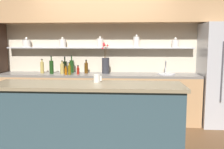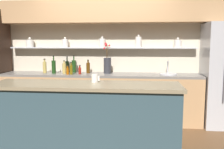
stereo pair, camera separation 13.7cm
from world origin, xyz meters
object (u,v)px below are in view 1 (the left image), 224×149
(bottle_wine_5, at_px, (65,67))
(refrigerator, at_px, (222,75))
(bottle_oil_1, at_px, (69,70))
(bottle_sauce_3, at_px, (78,71))
(bottle_spirit_8, at_px, (42,67))
(sink_fixture, at_px, (166,73))
(coffee_mug, at_px, (97,78))
(bottle_wine_2, at_px, (51,67))
(bottle_wine_4, at_px, (72,66))
(bottle_sauce_0, at_px, (66,71))
(bottle_spirit_6, at_px, (86,68))
(flower_vase, at_px, (106,65))
(bottle_spirit_7, at_px, (62,68))

(bottle_wine_5, bearing_deg, refrigerator, -3.87)
(refrigerator, distance_m, bottle_oil_1, 2.81)
(bottle_sauce_3, bearing_deg, bottle_spirit_8, 170.64)
(bottle_wine_5, bearing_deg, sink_fixture, -4.44)
(bottle_wine_5, bearing_deg, coffee_mug, -64.08)
(bottle_wine_2, bearing_deg, bottle_sauce_3, -5.66)
(refrigerator, height_order, bottle_sauce_3, refrigerator)
(bottle_spirit_8, bearing_deg, coffee_mug, -52.06)
(refrigerator, relative_size, bottle_wine_2, 5.43)
(refrigerator, relative_size, sink_fixture, 5.75)
(bottle_sauce_3, distance_m, coffee_mug, 1.61)
(bottle_oil_1, bearing_deg, bottle_wine_4, 95.15)
(bottle_wine_4, relative_size, coffee_mug, 3.32)
(coffee_mug, bearing_deg, bottle_sauce_0, 117.88)
(bottle_wine_2, bearing_deg, sink_fixture, 1.54)
(bottle_sauce_0, relative_size, bottle_wine_2, 0.50)
(bottle_oil_1, relative_size, bottle_wine_5, 0.74)
(bottle_wine_2, bearing_deg, coffee_mug, -55.70)
(sink_fixture, xyz_separation_m, bottle_oil_1, (-1.80, -0.17, 0.07))
(bottle_spirit_8, distance_m, coffee_mug, 2.07)
(bottle_spirit_6, distance_m, bottle_spirit_8, 0.85)
(refrigerator, xyz_separation_m, bottle_spirit_8, (-3.38, 0.06, 0.11))
(refrigerator, height_order, sink_fixture, refrigerator)
(refrigerator, height_order, bottle_wine_2, refrigerator)
(bottle_wine_2, bearing_deg, bottle_wine_5, 45.89)
(bottle_wine_4, distance_m, bottle_wine_5, 0.14)
(bottle_sauce_0, height_order, bottle_wine_2, bottle_wine_2)
(bottle_spirit_8, bearing_deg, flower_vase, 2.66)
(bottle_wine_2, relative_size, bottle_spirit_8, 1.24)
(sink_fixture, height_order, bottle_sauce_3, sink_fixture)
(bottle_spirit_7, bearing_deg, bottle_spirit_6, 10.94)
(bottle_wine_4, xyz_separation_m, bottle_wine_5, (-0.14, 0.01, -0.01))
(refrigerator, distance_m, bottle_spirit_8, 3.38)
(bottle_sauce_3, bearing_deg, refrigerator, 1.33)
(bottle_wine_2, distance_m, bottle_wine_4, 0.40)
(bottle_wine_5, height_order, bottle_spirit_7, bottle_wine_5)
(coffee_mug, bearing_deg, sink_fixture, 55.86)
(flower_vase, relative_size, bottle_wine_4, 1.76)
(bottle_spirit_6, xyz_separation_m, coffee_mug, (0.42, -1.68, 0.04))
(bottle_sauce_3, relative_size, bottle_spirit_7, 0.68)
(bottle_sauce_0, height_order, bottle_spirit_6, bottle_spirit_6)
(bottle_sauce_3, xyz_separation_m, coffee_mug, (0.55, -1.51, 0.08))
(bottle_sauce_3, xyz_separation_m, bottle_wine_4, (-0.18, 0.26, 0.06))
(refrigerator, distance_m, bottle_spirit_6, 2.53)
(refrigerator, relative_size, bottle_spirit_7, 7.43)
(bottle_sauce_3, distance_m, bottle_spirit_8, 0.74)
(flower_vase, xyz_separation_m, bottle_oil_1, (-0.65, -0.24, -0.08))
(bottle_spirit_7, height_order, bottle_spirit_8, bottle_spirit_8)
(refrigerator, relative_size, bottle_spirit_8, 6.74)
(refrigerator, distance_m, bottle_sauce_3, 2.66)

